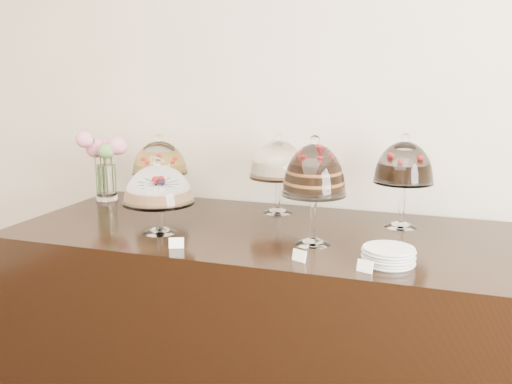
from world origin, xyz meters
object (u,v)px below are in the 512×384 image
(cake_stand_dark_choco, at_px, (404,166))
(cake_stand_fruit_tart, at_px, (160,160))
(plate_stack, at_px, (388,256))
(display_counter, at_px, (259,321))
(flower_vase, at_px, (104,158))
(cake_stand_sugar_sponge, at_px, (158,188))
(cake_stand_cheesecake, at_px, (278,163))
(cake_stand_choco_layer, at_px, (314,174))

(cake_stand_dark_choco, relative_size, cake_stand_fruit_tart, 1.13)
(plate_stack, bearing_deg, cake_stand_dark_choco, 90.31)
(display_counter, distance_m, flower_vase, 1.24)
(cake_stand_sugar_sponge, bearing_deg, cake_stand_cheesecake, 53.34)
(cake_stand_sugar_sponge, relative_size, flower_vase, 0.86)
(cake_stand_cheesecake, distance_m, cake_stand_dark_choco, 0.62)
(cake_stand_choco_layer, height_order, cake_stand_fruit_tart, cake_stand_choco_layer)
(cake_stand_choco_layer, height_order, flower_vase, cake_stand_choco_layer)
(cake_stand_cheesecake, xyz_separation_m, flower_vase, (-0.98, -0.03, -0.02))
(cake_stand_choco_layer, distance_m, cake_stand_dark_choco, 0.50)
(cake_stand_fruit_tart, bearing_deg, cake_stand_dark_choco, -1.23)
(display_counter, relative_size, cake_stand_fruit_tart, 5.82)
(cake_stand_sugar_sponge, relative_size, cake_stand_choco_layer, 0.74)
(display_counter, relative_size, cake_stand_cheesecake, 5.47)
(cake_stand_sugar_sponge, distance_m, plate_stack, 1.02)
(display_counter, xyz_separation_m, cake_stand_sugar_sponge, (-0.40, -0.20, 0.65))
(display_counter, distance_m, cake_stand_fruit_tart, 0.98)
(flower_vase, bearing_deg, cake_stand_choco_layer, -18.77)
(display_counter, distance_m, cake_stand_dark_choco, 0.98)
(cake_stand_choco_layer, relative_size, cake_stand_cheesecake, 1.12)
(cake_stand_dark_choco, distance_m, plate_stack, 0.60)
(display_counter, xyz_separation_m, flower_vase, (-1.00, 0.29, 0.68))
(cake_stand_choco_layer, xyz_separation_m, cake_stand_cheesecake, (-0.29, 0.46, -0.04))
(cake_stand_cheesecake, relative_size, flower_vase, 1.04)
(display_counter, height_order, cake_stand_choco_layer, cake_stand_choco_layer)
(cake_stand_sugar_sponge, relative_size, cake_stand_fruit_tart, 0.89)
(plate_stack, bearing_deg, cake_stand_sugar_sponge, 174.60)
(cake_stand_sugar_sponge, xyz_separation_m, cake_stand_cheesecake, (0.39, 0.52, 0.05))
(plate_stack, bearing_deg, cake_stand_fruit_tart, 155.56)
(cake_stand_fruit_tart, height_order, flower_vase, flower_vase)
(cake_stand_fruit_tart, xyz_separation_m, plate_stack, (1.25, -0.57, -0.21))
(cake_stand_sugar_sponge, xyz_separation_m, cake_stand_dark_choco, (1.00, 0.45, 0.08))
(cake_stand_choco_layer, xyz_separation_m, cake_stand_fruit_tart, (-0.93, 0.42, -0.05))
(cake_stand_cheesecake, bearing_deg, flower_vase, -178.31)
(cake_stand_choco_layer, distance_m, cake_stand_fruit_tart, 1.02)
(display_counter, relative_size, cake_stand_dark_choco, 5.13)
(cake_stand_choco_layer, relative_size, flower_vase, 1.16)
(cake_stand_cheesecake, xyz_separation_m, cake_stand_fruit_tart, (-0.64, -0.05, -0.01))
(cake_stand_dark_choco, distance_m, cake_stand_fruit_tart, 1.25)
(display_counter, relative_size, flower_vase, 5.67)
(cake_stand_dark_choco, relative_size, flower_vase, 1.10)
(cake_stand_sugar_sponge, relative_size, cake_stand_cheesecake, 0.83)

